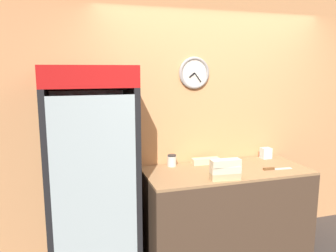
{
  "coord_description": "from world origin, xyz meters",
  "views": [
    {
      "loc": [
        -1.49,
        -1.96,
        1.89
      ],
      "look_at": [
        -0.61,
        0.93,
        1.37
      ],
      "focal_mm": 35.0,
      "sensor_mm": 36.0,
      "label": 1
    }
  ],
  "objects": [
    {
      "name": "chefs_knife",
      "position": [
        0.45,
        0.77,
        0.9
      ],
      "size": [
        0.31,
        0.05,
        0.02
      ],
      "color": "silver",
      "rests_on": "prep_counter"
    },
    {
      "name": "condiment_jar",
      "position": [
        -0.5,
        1.18,
        0.95
      ],
      "size": [
        0.1,
        0.1,
        0.12
      ],
      "color": "silver",
      "rests_on": "prep_counter"
    },
    {
      "name": "sandwich_stack_middle",
      "position": [
        -0.16,
        0.64,
        0.99
      ],
      "size": [
        0.28,
        0.12,
        0.06
      ],
      "color": "beige",
      "rests_on": "sandwich_stack_bottom"
    },
    {
      "name": "wall_back",
      "position": [
        -0.0,
        1.3,
        1.35
      ],
      "size": [
        5.2,
        0.09,
        2.7
      ],
      "color": "tan",
      "rests_on": "ground_plane"
    },
    {
      "name": "sandwich_stack_top",
      "position": [
        -0.16,
        0.64,
        1.05
      ],
      "size": [
        0.28,
        0.11,
        0.06
      ],
      "color": "beige",
      "rests_on": "sandwich_stack_middle"
    },
    {
      "name": "beverage_cooler",
      "position": [
        -1.32,
        0.98,
        1.05
      ],
      "size": [
        0.78,
        0.63,
        1.92
      ],
      "color": "black",
      "rests_on": "ground_plane"
    },
    {
      "name": "napkin_dispenser",
      "position": [
        0.62,
        1.16,
        0.95
      ],
      "size": [
        0.11,
        0.09,
        0.12
      ],
      "color": "silver",
      "rests_on": "prep_counter"
    },
    {
      "name": "prep_counter",
      "position": [
        0.0,
        0.9,
        0.45
      ],
      "size": [
        1.66,
        0.7,
        0.89
      ],
      "color": "#4C3828",
      "rests_on": "ground_plane"
    },
    {
      "name": "sandwich_stack_bottom",
      "position": [
        -0.16,
        0.64,
        0.92
      ],
      "size": [
        0.28,
        0.12,
        0.06
      ],
      "color": "tan",
      "rests_on": "prep_counter"
    },
    {
      "name": "sandwich_flat_left",
      "position": [
        -0.13,
        1.15,
        0.92
      ],
      "size": [
        0.3,
        0.11,
        0.06
      ],
      "color": "beige",
      "rests_on": "prep_counter"
    }
  ]
}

